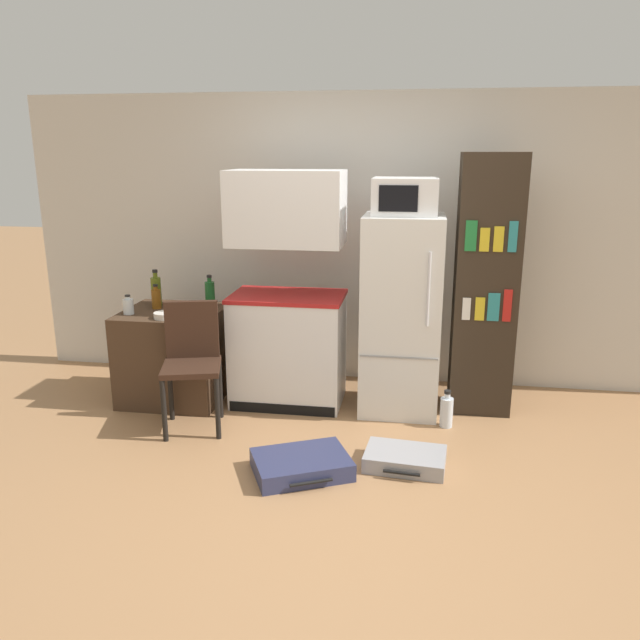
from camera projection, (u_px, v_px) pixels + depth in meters
name	position (u px, v px, depth m)	size (l,w,h in m)	color
ground_plane	(341.00, 491.00, 3.69)	(24.00, 24.00, 0.00)	#A3754C
wall_back	(396.00, 242.00, 5.25)	(6.40, 0.10, 2.42)	beige
side_table	(175.00, 355.00, 5.02)	(0.77, 0.71, 0.73)	#422D1E
kitchen_hutch	(288.00, 301.00, 4.83)	(0.87, 0.57, 1.82)	white
refrigerator	(401.00, 315.00, 4.71)	(0.59, 0.60, 1.50)	silver
microwave	(405.00, 196.00, 4.47)	(0.46, 0.42, 0.26)	silver
bookshelf	(485.00, 286.00, 4.65)	(0.45, 0.38, 1.94)	#2D2319
bottle_clear_short	(128.00, 306.00, 4.80)	(0.08, 0.08, 0.15)	silver
bottle_green_tall	(210.00, 293.00, 5.02)	(0.08, 0.08, 0.26)	#1E6028
bottle_olive_oil	(156.00, 291.00, 5.05)	(0.08, 0.08, 0.30)	#566619
bottle_amber_beer	(156.00, 298.00, 4.97)	(0.07, 0.07, 0.20)	brown
bowl	(165.00, 315.00, 4.69)	(0.17, 0.17, 0.05)	silver
chair	(192.00, 353.00, 4.47)	(0.49, 0.49, 0.91)	black
suitcase_large_flat	(302.00, 465.00, 3.89)	(0.70, 0.62, 0.11)	navy
suitcase_small_flat	(405.00, 459.00, 3.97)	(0.53, 0.40, 0.10)	#99999E
water_bottle_front	(447.00, 411.00, 4.54)	(0.09, 0.09, 0.28)	silver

